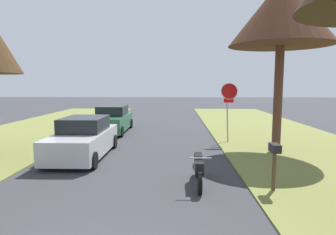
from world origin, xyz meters
TOP-DOWN VIEW (x-y plane):
  - stop_sign_far at (4.15, 11.11)m, footprint 0.81×0.76m
  - street_tree_right_mid_a at (5.90, 9.29)m, footprint 4.28×4.28m
  - parked_sedan_silver at (-2.12, 8.14)m, footprint 1.95×4.40m
  - parked_sedan_green at (-2.31, 14.13)m, footprint 1.95×4.40m
  - parked_motorcycle at (2.24, 5.03)m, footprint 0.60×2.05m
  - curbside_mailbox at (4.22, 4.51)m, footprint 0.22×0.44m

SIDE VIEW (x-z plane):
  - parked_motorcycle at x=2.24m, z-range 0.00..0.97m
  - parked_sedan_silver at x=-2.12m, z-range -0.06..1.51m
  - parked_sedan_green at x=-2.31m, z-range -0.06..1.51m
  - curbside_mailbox at x=4.22m, z-range 0.42..1.69m
  - stop_sign_far at x=4.15m, z-range 0.69..3.59m
  - street_tree_right_mid_a at x=5.90m, z-range 2.22..9.36m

